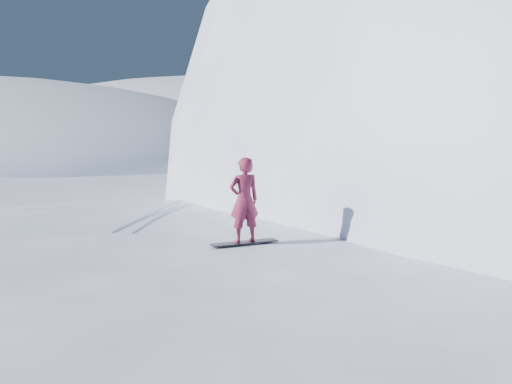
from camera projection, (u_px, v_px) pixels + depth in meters
The scene contains 8 objects.
ground at pixel (82, 350), 11.56m from camera, with size 400.00×400.00×0.00m, color white.
near_ridge at pixel (177, 310), 14.14m from camera, with size 36.00×28.00×4.80m, color white.
peak_shoulder at pixel (455, 221), 27.85m from camera, with size 28.00×24.00×18.00m, color white.
far_ridge_c at pixel (210, 149), 127.42m from camera, with size 140.00×90.00×36.00m, color white.
wind_bumps at pixel (111, 315), 13.73m from camera, with size 16.00×14.40×1.00m.
snowboard at pixel (244, 242), 11.81m from camera, with size 1.63×0.30×0.03m, color black.
snowboarder at pixel (244, 200), 11.69m from camera, with size 0.73×0.48×2.01m, color maroon.
board_tracks at pixel (157, 213), 15.95m from camera, with size 1.39×5.96×0.04m.
Camera 1 is at (6.95, -9.44, 5.08)m, focal length 35.00 mm.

